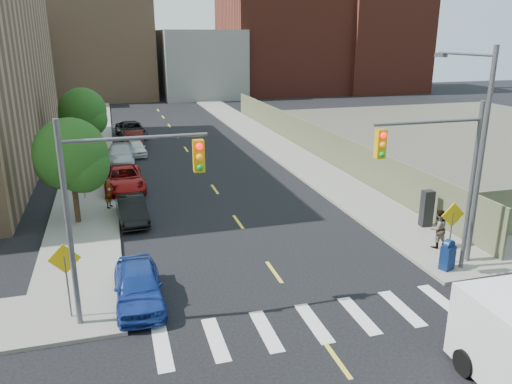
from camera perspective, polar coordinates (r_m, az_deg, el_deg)
sidewalk_nw at (r=52.03m, az=-18.11°, el=6.42°), size 3.50×73.00×0.15m
sidewalk_ne at (r=53.76m, az=-1.28°, el=7.62°), size 3.50×73.00×0.15m
fence_north at (r=41.53m, az=6.07°, el=6.21°), size 0.12×44.00×2.50m
gravel_lot at (r=53.02m, az=24.02°, el=5.92°), size 36.00×42.00×0.06m
bg_bldg_midwest at (r=81.68m, az=-16.94°, el=15.55°), size 14.00×16.00×15.00m
bg_bldg_center at (r=80.98m, az=-6.54°, el=14.38°), size 12.00×16.00×10.00m
bg_bldg_east at (r=86.31m, az=2.74°, el=16.65°), size 18.00×18.00×16.00m
bg_bldg_fareast at (r=90.97m, az=13.20°, el=16.91°), size 14.00×16.00×18.00m
smokestack at (r=93.08m, az=15.71°, el=19.82°), size 1.80×1.80×28.00m
signal_nw at (r=16.39m, az=-15.71°, el=-0.27°), size 4.59×0.30×7.00m
signal_ne at (r=20.26m, az=20.39°, el=2.64°), size 4.59×0.30×7.00m
streetlight_ne at (r=22.16m, az=23.87°, el=5.29°), size 0.25×3.70×9.00m
warn_sign_nw at (r=17.86m, az=-20.94°, el=-8.05°), size 1.06×0.06×2.83m
warn_sign_ne at (r=22.09m, az=21.49°, el=-3.20°), size 1.06×0.06×2.83m
warn_sign_midwest at (r=30.62m, az=-19.28°, el=2.65°), size 1.06×0.06×2.83m
tree_west_near at (r=26.45m, az=-20.37°, el=3.61°), size 3.66×3.64×5.52m
tree_west_far at (r=41.18m, az=-19.19°, el=8.40°), size 3.66×3.64×5.52m
parked_car_blue at (r=18.77m, az=-13.31°, el=-10.37°), size 1.72×4.22×1.43m
parked_car_black at (r=26.75m, az=-14.01°, el=-1.96°), size 1.64×4.08×1.32m
parked_car_red at (r=32.36m, az=-14.90°, el=1.50°), size 2.60×5.33×1.46m
parked_car_silver at (r=38.73m, az=-15.25°, el=4.11°), size 2.48×5.35×1.51m
parked_car_white at (r=41.57m, az=-13.56°, el=4.93°), size 1.71×3.68×1.22m
parked_car_maroon at (r=43.86m, az=-13.75°, el=5.76°), size 1.94×4.74×1.53m
parked_car_grey at (r=49.06m, az=-14.09°, el=6.92°), size 2.97×5.53×1.48m
mailbox at (r=21.92m, az=21.07°, el=-6.72°), size 0.64×0.57×1.31m
payphone at (r=26.30m, az=18.94°, el=-1.79°), size 0.58×0.48×1.85m
pedestrian_west at (r=28.75m, az=-16.49°, el=0.04°), size 0.64×0.78×1.82m
pedestrian_east at (r=23.86m, az=20.08°, el=-3.97°), size 0.88×0.69×1.78m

